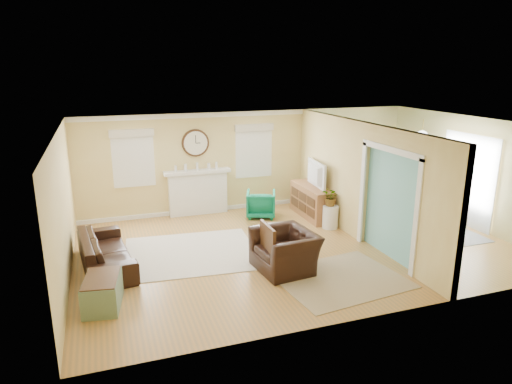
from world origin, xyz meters
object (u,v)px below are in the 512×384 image
Objects in this scene: sofa at (106,251)px; green_chair at (261,204)px; eames_chair at (285,251)px; dining_table at (413,214)px; credenza at (312,201)px.

green_chair is (3.82, 1.89, 0.02)m from sofa.
eames_chair reaches higher than green_chair.
dining_table is (3.16, -1.94, -0.01)m from green_chair.
sofa is at bearing 47.32° from green_chair.
eames_chair is 1.58× the size of green_chair.
credenza reaches higher than green_chair.
credenza is (1.24, -0.42, 0.07)m from green_chair.
green_chair is 3.71m from dining_table.
dining_table is at bearing -96.64° from sofa.
sofa is 1.18× the size of dining_table.
credenza is at bearing -79.95° from sofa.
credenza reaches higher than eames_chair.
credenza reaches higher than sofa.
sofa is 3.42m from eames_chair.
green_chair is at bearing 63.18° from dining_table.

